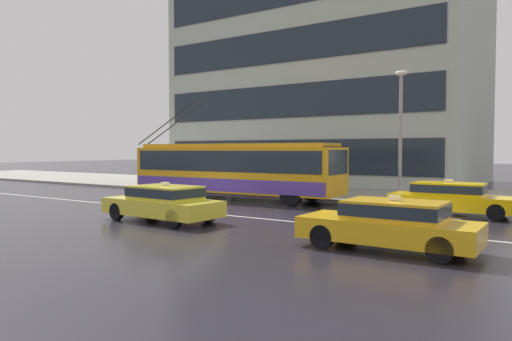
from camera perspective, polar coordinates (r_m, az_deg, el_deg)
The scene contains 18 objects.
ground_plane at distance 21.45m, azimuth -8.38°, elevation -4.31°, with size 160.00×160.00×0.00m, color #26222A.
sidewalk_slab at distance 29.86m, azimuth 5.10°, elevation -2.24°, with size 80.00×10.00×0.14m, color gray.
crosswalk_stripe_edge_near at distance 19.01m, azimuth 11.37°, elevation -5.19°, with size 0.44×4.40×0.01m, color beige.
crosswalk_stripe_inner_a at distance 18.69m, azimuth 13.92°, elevation -5.35°, with size 0.44×4.40×0.01m, color beige.
crosswalk_stripe_center at distance 18.40m, azimuth 16.57°, elevation -5.50°, with size 0.44×4.40×0.01m, color beige.
crosswalk_stripe_inner_b at distance 18.16m, azimuth 19.29°, elevation -5.65°, with size 0.44×4.40×0.01m, color beige.
crosswalk_stripe_edge_far at distance 17.96m, azimuth 22.09°, elevation -5.78°, with size 0.44×4.40×0.01m, color beige.
lane_centre_line at distance 20.58m, azimuth -10.64°, elevation -4.60°, with size 72.00×0.14×0.01m, color silver.
trolleybus at distance 24.24m, azimuth -2.53°, elevation 0.22°, with size 12.10×3.01×5.12m.
taxi_oncoming_far at distance 12.49m, azimuth 15.78°, elevation -6.03°, with size 4.39×1.76×1.39m.
taxi_ahead_of_bus at distance 19.85m, azimuth 22.41°, elevation -2.98°, with size 4.72×1.78×1.39m.
taxi_oncoming_near at distance 17.18m, azimuth -11.06°, elevation -3.66°, with size 4.59×2.07×1.39m.
bus_shelter at distance 28.76m, azimuth -1.51°, elevation 1.54°, with size 3.73×1.83×2.52m.
pedestrian_at_shelter at distance 27.04m, azimuth 4.07°, elevation 0.57°, with size 1.26×1.26×1.93m.
pedestrian_approaching_curb at distance 27.66m, azimuth -2.57°, elevation 0.96°, with size 1.33×1.33×2.04m.
pedestrian_walking_past at distance 29.01m, azimuth -4.95°, elevation 1.02°, with size 1.54×1.54×2.02m.
street_lamp at distance 23.09m, azimuth 16.94°, elevation 5.44°, with size 0.60×0.32×6.05m.
office_tower_corner_left at distance 39.79m, azimuth 8.97°, elevation 12.88°, with size 22.43×14.52×19.43m.
Camera 1 is at (14.35, -15.74, 2.54)m, focal length 33.38 mm.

